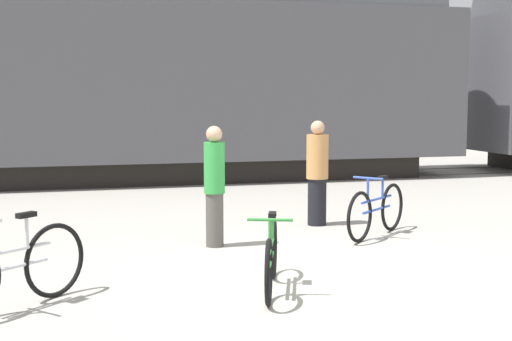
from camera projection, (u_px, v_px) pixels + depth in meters
ground_plane at (321, 271)px, 8.32m from camera, size 80.00×80.00×0.00m
freight_train at (186, 58)px, 17.09m from camera, size 42.99×3.02×5.60m
rail_near at (192, 183)px, 16.71m from camera, size 54.99×0.07×0.01m
rail_far at (182, 176)px, 18.09m from camera, size 54.99×0.07×0.01m
bicycle_blue at (377, 210)px, 10.37m from camera, size 1.42×1.20×0.90m
bicycle_green at (271, 258)px, 7.48m from camera, size 0.63×1.66×0.82m
bicycle_silver at (13, 269)px, 6.80m from camera, size 1.37×1.24×0.95m
person_in_green at (214, 185)px, 9.62m from camera, size 0.28×0.28×1.64m
person_in_tan at (317, 173)px, 11.23m from camera, size 0.35×0.35×1.66m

